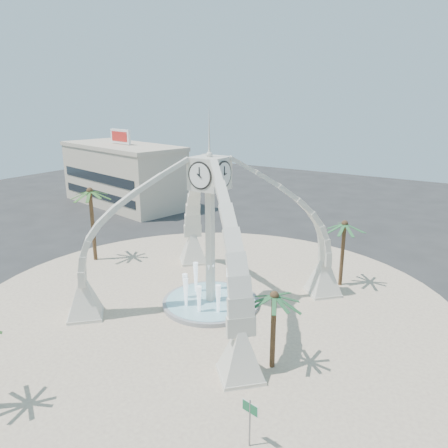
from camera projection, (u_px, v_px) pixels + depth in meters
The scene contains 9 objects.
ground at pixel (211, 305), 36.35m from camera, with size 140.00×140.00×0.00m, color #282828.
plaza at pixel (211, 304), 36.34m from camera, with size 40.00×40.00×0.06m, color beige.
clock_tower at pixel (210, 230), 34.54m from camera, with size 17.94×17.94×16.30m.
fountain at pixel (211, 302), 36.27m from camera, with size 8.00×8.00×3.62m.
building_nw at pixel (123, 174), 69.40m from camera, with size 23.75×13.73×11.90m.
palm_east at pixel (274, 297), 26.56m from camera, with size 4.09×4.09×5.68m.
palm_west at pixel (90, 192), 44.31m from camera, with size 4.93×4.93×8.29m.
palm_north at pixel (345, 225), 38.54m from camera, with size 4.02×4.02×6.59m.
street_sign at pixel (250, 414), 21.04m from camera, with size 0.98×0.21×2.70m.
Camera 1 is at (18.80, -27.18, 16.60)m, focal length 35.00 mm.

